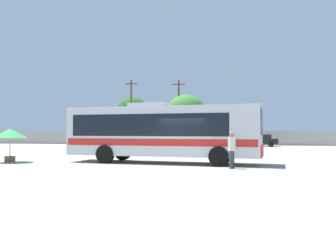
# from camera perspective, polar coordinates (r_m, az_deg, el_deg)

# --- Properties ---
(ground_plane) EXTENTS (300.00, 300.00, 0.00)m
(ground_plane) POSITION_cam_1_polar(r_m,az_deg,el_deg) (29.93, 5.12, -4.31)
(ground_plane) COLOR gray
(perimeter_wall) EXTENTS (80.00, 0.30, 1.84)m
(perimeter_wall) POSITION_cam_1_polar(r_m,az_deg,el_deg) (49.01, 7.36, -1.87)
(perimeter_wall) COLOR #9E998C
(perimeter_wall) RESTS_ON ground_plane
(coach_bus_silver_red) EXTENTS (11.28, 3.70, 3.45)m
(coach_bus_silver_red) POSITION_cam_1_polar(r_m,az_deg,el_deg) (21.00, -1.15, -0.75)
(coach_bus_silver_red) COLOR silver
(coach_bus_silver_red) RESTS_ON ground_plane
(attendant_by_bus_door) EXTENTS (0.49, 0.49, 1.79)m
(attendant_by_bus_door) POSITION_cam_1_polar(r_m,az_deg,el_deg) (18.07, 9.93, -3.39)
(attendant_by_bus_door) COLOR #38383D
(attendant_by_bus_door) RESTS_ON ground_plane
(vendor_umbrella_secondary_green) EXTENTS (1.94, 1.94, 1.97)m
(vendor_umbrella_secondary_green) POSITION_cam_1_polar(r_m,az_deg,el_deg) (23.32, -23.43, -1.18)
(vendor_umbrella_secondary_green) COLOR gray
(vendor_umbrella_secondary_green) RESTS_ON ground_plane
(parked_car_leftmost_red) EXTENTS (4.11, 2.13, 1.54)m
(parked_car_leftmost_red) POSITION_cam_1_polar(r_m,az_deg,el_deg) (47.81, -9.28, -2.03)
(parked_car_leftmost_red) COLOR red
(parked_car_leftmost_red) RESTS_ON ground_plane
(parked_car_second_dark_blue) EXTENTS (4.48, 2.05, 1.54)m
(parked_car_second_dark_blue) POSITION_cam_1_polar(r_m,az_deg,el_deg) (45.85, -2.24, -2.09)
(parked_car_second_dark_blue) COLOR navy
(parked_car_second_dark_blue) RESTS_ON ground_plane
(parked_car_third_maroon) EXTENTS (4.65, 2.13, 1.46)m
(parked_car_third_maroon) POSITION_cam_1_polar(r_m,az_deg,el_deg) (45.26, 4.48, -2.14)
(parked_car_third_maroon) COLOR maroon
(parked_car_third_maroon) RESTS_ON ground_plane
(parked_car_rightmost_black) EXTENTS (4.48, 2.28, 1.45)m
(parked_car_rightmost_black) POSITION_cam_1_polar(r_m,az_deg,el_deg) (44.94, 14.14, -2.14)
(parked_car_rightmost_black) COLOR black
(parked_car_rightmost_black) RESTS_ON ground_plane
(utility_pole_near) EXTENTS (1.80, 0.33, 9.35)m
(utility_pole_near) POSITION_cam_1_polar(r_m,az_deg,el_deg) (53.55, -5.76, 2.43)
(utility_pole_near) COLOR #4C3823
(utility_pole_near) RESTS_ON ground_plane
(utility_pole_far) EXTENTS (1.78, 0.51, 9.26)m
(utility_pole_far) POSITION_cam_1_polar(r_m,az_deg,el_deg) (53.15, 1.69, 2.41)
(utility_pole_far) COLOR #4C3823
(utility_pole_far) RESTS_ON ground_plane
(roadside_tree_left) EXTENTS (4.94, 4.94, 7.24)m
(roadside_tree_left) POSITION_cam_1_polar(r_m,az_deg,el_deg) (57.96, -5.54, 2.45)
(roadside_tree_left) COLOR brown
(roadside_tree_left) RESTS_ON ground_plane
(roadside_tree_midleft) EXTENTS (5.26, 5.26, 7.04)m
(roadside_tree_midleft) POSITION_cam_1_polar(r_m,az_deg,el_deg) (52.08, 2.83, 2.45)
(roadside_tree_midleft) COLOR brown
(roadside_tree_midleft) RESTS_ON ground_plane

